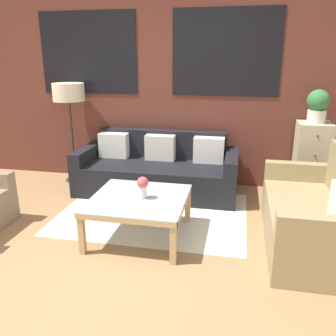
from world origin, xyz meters
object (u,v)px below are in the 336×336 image
(settee_vintage, at_px, (317,216))
(coffee_table, at_px, (139,203))
(floor_lamp, at_px, (69,96))
(potted_plant, at_px, (318,105))
(couch_dark, at_px, (158,171))
(flower_vase, at_px, (143,186))
(drawer_cabinet, at_px, (311,161))

(settee_vintage, relative_size, coffee_table, 1.69)
(floor_lamp, xyz_separation_m, potted_plant, (3.26, 0.02, -0.04))
(settee_vintage, bearing_deg, coffee_table, -174.85)
(coffee_table, xyz_separation_m, floor_lamp, (-1.41, 1.47, 0.87))
(couch_dark, xyz_separation_m, flower_vase, (0.16, -1.30, 0.27))
(coffee_table, height_order, drawer_cabinet, drawer_cabinet)
(coffee_table, relative_size, drawer_cabinet, 0.96)
(floor_lamp, relative_size, potted_plant, 3.47)
(potted_plant, bearing_deg, coffee_table, -141.08)
(settee_vintage, distance_m, flower_vase, 1.68)
(couch_dark, xyz_separation_m, potted_plant, (1.96, 0.20, 0.91))
(flower_vase, bearing_deg, potted_plant, 39.82)
(flower_vase, bearing_deg, couch_dark, 96.84)
(settee_vintage, height_order, floor_lamp, floor_lamp)
(potted_plant, xyz_separation_m, flower_vase, (-1.81, -1.51, -0.63))
(coffee_table, xyz_separation_m, drawer_cabinet, (1.85, 1.49, 0.12))
(couch_dark, height_order, settee_vintage, settee_vintage)
(coffee_table, bearing_deg, floor_lamp, 133.77)
(floor_lamp, bearing_deg, coffee_table, -46.23)
(settee_vintage, height_order, coffee_table, settee_vintage)
(settee_vintage, bearing_deg, drawer_cabinet, 83.69)
(couch_dark, distance_m, floor_lamp, 1.62)
(potted_plant, height_order, flower_vase, potted_plant)
(settee_vintage, distance_m, coffee_table, 1.71)
(coffee_table, distance_m, flower_vase, 0.20)
(floor_lamp, xyz_separation_m, drawer_cabinet, (3.26, 0.02, -0.74))
(couch_dark, xyz_separation_m, settee_vintage, (1.81, -1.14, 0.03))
(drawer_cabinet, distance_m, flower_vase, 2.35)
(coffee_table, height_order, potted_plant, potted_plant)
(potted_plant, bearing_deg, couch_dark, -174.13)
(potted_plant, bearing_deg, drawer_cabinet, -90.00)
(flower_vase, bearing_deg, drawer_cabinet, 39.82)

